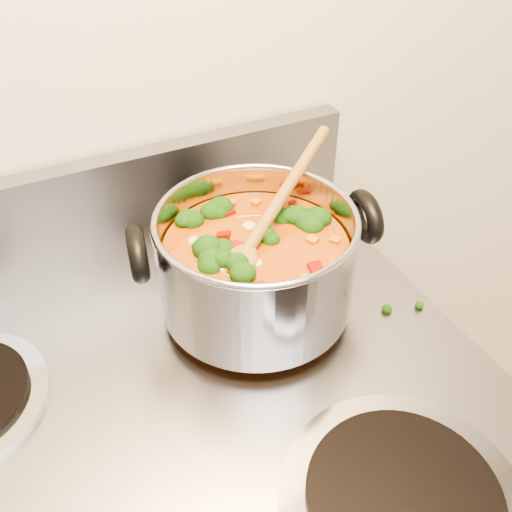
{
  "coord_description": "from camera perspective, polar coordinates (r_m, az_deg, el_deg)",
  "views": [
    {
      "loc": [
        -0.12,
        0.83,
        1.44
      ],
      "look_at": [
        0.11,
        1.3,
        1.01
      ],
      "focal_mm": 40.0,
      "sensor_mm": 36.0,
      "label": 1
    }
  ],
  "objects": [
    {
      "name": "wooden_spoon",
      "position": [
        0.67,
        0.62,
        2.9
      ],
      "size": [
        0.24,
        0.18,
        0.09
      ],
      "rotation": [
        0.0,
        0.0,
        0.61
      ],
      "color": "brown",
      "rests_on": "stockpot"
    },
    {
      "name": "stockpot",
      "position": [
        0.69,
        -0.01,
        -0.7
      ],
      "size": [
        0.3,
        0.24,
        0.14
      ],
      "rotation": [
        0.0,
        0.0,
        -0.19
      ],
      "color": "#AAAAB2",
      "rests_on": "electric_range"
    },
    {
      "name": "cooktop_crumbs",
      "position": [
        0.73,
        -2.74,
        -5.61
      ],
      "size": [
        0.08,
        0.33,
        0.01
      ],
      "color": "black",
      "rests_on": "electric_range"
    }
  ]
}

